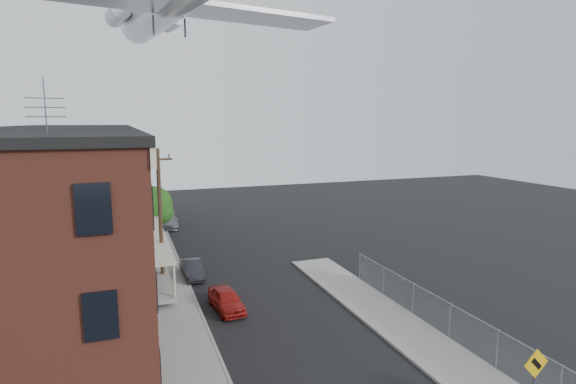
% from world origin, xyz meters
% --- Properties ---
extents(sidewalk_left, '(3.00, 62.00, 0.12)m').
position_xyz_m(sidewalk_left, '(-5.50, 24.00, 0.06)').
color(sidewalk_left, gray).
rests_on(sidewalk_left, ground).
extents(sidewalk_right, '(3.00, 26.00, 0.12)m').
position_xyz_m(sidewalk_right, '(5.50, 6.00, 0.06)').
color(sidewalk_right, gray).
rests_on(sidewalk_right, ground).
extents(curb_left, '(0.15, 62.00, 0.14)m').
position_xyz_m(curb_left, '(-4.05, 24.00, 0.07)').
color(curb_left, gray).
rests_on(curb_left, ground).
extents(curb_right, '(0.15, 26.00, 0.14)m').
position_xyz_m(curb_right, '(4.05, 6.00, 0.07)').
color(curb_right, gray).
rests_on(curb_right, ground).
extents(corner_building, '(10.31, 12.30, 12.15)m').
position_xyz_m(corner_building, '(-12.00, 7.00, 5.16)').
color(corner_building, '#331110').
rests_on(corner_building, ground).
extents(row_house_a, '(11.98, 7.00, 10.30)m').
position_xyz_m(row_house_a, '(-11.96, 16.50, 5.13)').
color(row_house_a, slate).
rests_on(row_house_a, ground).
extents(row_house_b, '(11.98, 7.00, 10.30)m').
position_xyz_m(row_house_b, '(-11.96, 23.50, 5.13)').
color(row_house_b, '#736B5B').
rests_on(row_house_b, ground).
extents(row_house_c, '(11.98, 7.00, 10.30)m').
position_xyz_m(row_house_c, '(-11.96, 30.50, 5.13)').
color(row_house_c, slate).
rests_on(row_house_c, ground).
extents(row_house_d, '(11.98, 7.00, 10.30)m').
position_xyz_m(row_house_d, '(-11.96, 37.50, 5.13)').
color(row_house_d, '#736B5B').
rests_on(row_house_d, ground).
extents(row_house_e, '(11.98, 7.00, 10.30)m').
position_xyz_m(row_house_e, '(-11.96, 44.50, 5.13)').
color(row_house_e, slate).
rests_on(row_house_e, ground).
extents(chainlink_fence, '(0.06, 18.06, 1.90)m').
position_xyz_m(chainlink_fence, '(7.00, 5.00, 1.00)').
color(chainlink_fence, gray).
rests_on(chainlink_fence, ground).
extents(warning_sign, '(1.10, 0.11, 2.80)m').
position_xyz_m(warning_sign, '(5.60, -1.03, 1.88)').
color(warning_sign, '#515156').
rests_on(warning_sign, ground).
extents(utility_pole, '(1.80, 0.26, 9.00)m').
position_xyz_m(utility_pole, '(-5.60, 18.00, 4.67)').
color(utility_pole, black).
rests_on(utility_pole, ground).
extents(street_tree, '(3.22, 3.20, 5.20)m').
position_xyz_m(street_tree, '(-5.27, 27.92, 3.45)').
color(street_tree, black).
rests_on(street_tree, ground).
extents(car_near, '(1.79, 3.76, 1.24)m').
position_xyz_m(car_near, '(-2.56, 12.33, 0.62)').
color(car_near, '#9F1814').
rests_on(car_near, ground).
extents(car_mid, '(1.34, 3.63, 1.19)m').
position_xyz_m(car_mid, '(-3.60, 18.49, 0.59)').
color(car_mid, black).
rests_on(car_mid, ground).
extents(car_far, '(2.08, 4.45, 1.25)m').
position_xyz_m(car_far, '(-3.60, 34.28, 0.63)').
color(car_far, slate).
rests_on(car_far, ground).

